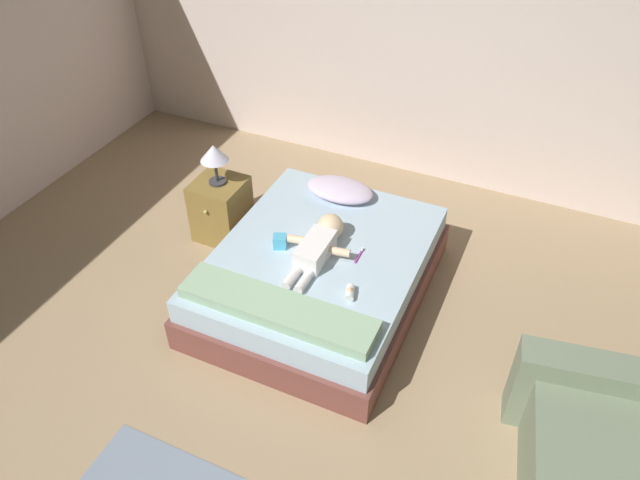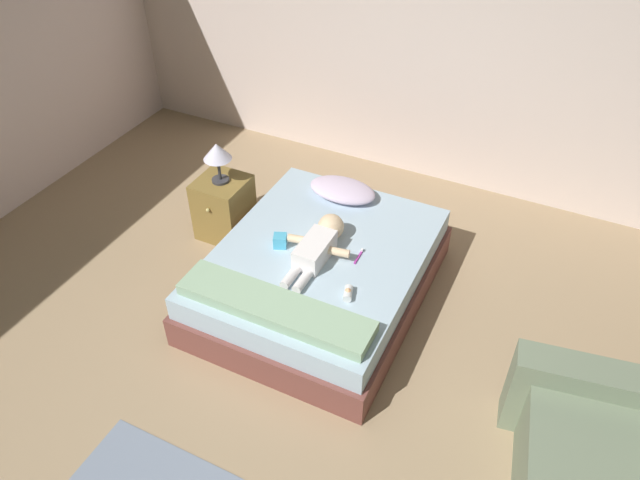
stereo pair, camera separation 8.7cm
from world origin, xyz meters
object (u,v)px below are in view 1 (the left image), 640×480
(baby, at_px, (319,244))
(nightstand, at_px, (221,209))
(baby_bottle, at_px, (350,292))
(pillow, at_px, (340,190))
(lamp, at_px, (214,155))
(toy_block, at_px, (280,241))
(bed, at_px, (320,274))
(toothbrush, at_px, (359,255))

(baby, height_order, nightstand, baby)
(baby_bottle, bearing_deg, pillow, 116.22)
(nightstand, xyz_separation_m, lamp, (0.00, 0.00, 0.50))
(nightstand, relative_size, toy_block, 4.33)
(nightstand, distance_m, lamp, 0.50)
(bed, xyz_separation_m, baby_bottle, (0.35, -0.32, 0.24))
(bed, distance_m, toy_block, 0.38)
(pillow, relative_size, lamp, 1.59)
(nightstand, relative_size, baby_bottle, 4.11)
(baby, xyz_separation_m, nightstand, (-1.01, 0.33, -0.24))
(baby, distance_m, baby_bottle, 0.47)
(pillow, height_order, nightstand, pillow)
(toothbrush, height_order, nightstand, nightstand)
(lamp, bearing_deg, bed, -17.25)
(lamp, xyz_separation_m, toy_block, (0.73, -0.38, -0.30))
(nightstand, bearing_deg, lamp, 90.00)
(pillow, xyz_separation_m, baby, (0.13, -0.67, 0.02))
(baby, relative_size, baby_bottle, 5.69)
(lamp, relative_size, baby_bottle, 2.67)
(baby, height_order, toy_block, baby)
(toothbrush, bearing_deg, lamp, 168.86)
(pillow, xyz_separation_m, toy_block, (-0.15, -0.73, -0.02))
(baby, height_order, lamp, lamp)
(nightstand, bearing_deg, toothbrush, -11.13)
(pillow, relative_size, toy_block, 4.48)
(bed, relative_size, baby_bottle, 14.25)
(nightstand, relative_size, lamp, 1.54)
(pillow, relative_size, baby_bottle, 4.26)
(pillow, height_order, toy_block, pillow)
(nightstand, xyz_separation_m, toy_block, (0.73, -0.38, 0.21))
(toothbrush, bearing_deg, toy_block, -166.25)
(baby, height_order, baby_bottle, baby)
(pillow, relative_size, nightstand, 1.04)
(pillow, height_order, baby, baby)
(bed, xyz_separation_m, baby, (0.00, -0.01, 0.29))
(toothbrush, xyz_separation_m, baby_bottle, (0.09, -0.38, 0.02))
(bed, distance_m, pillow, 0.72)
(baby_bottle, bearing_deg, bed, 137.95)
(toy_block, height_order, baby_bottle, toy_block)
(nightstand, bearing_deg, baby_bottle, -24.86)
(baby, bearing_deg, lamp, 162.10)
(bed, bearing_deg, baby_bottle, -42.05)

